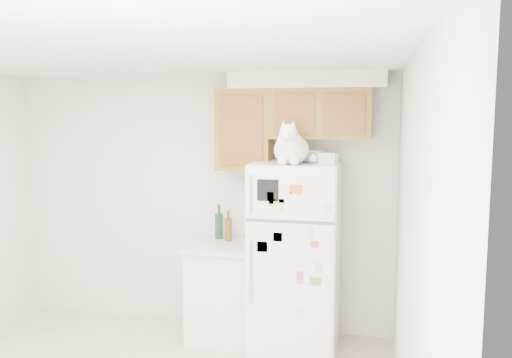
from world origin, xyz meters
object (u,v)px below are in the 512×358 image
(cat, at_px, (291,148))
(storage_box_back, at_px, (312,156))
(base_counter, at_px, (224,290))
(storage_box_front, at_px, (328,158))
(bottle_green, at_px, (219,222))
(bottle_amber, at_px, (228,226))
(refrigerator, at_px, (295,257))

(cat, height_order, storage_box_back, cat)
(base_counter, relative_size, storage_box_back, 5.11)
(storage_box_front, height_order, bottle_green, storage_box_front)
(bottle_green, bearing_deg, cat, -29.06)
(storage_box_back, relative_size, bottle_green, 0.54)
(storage_box_front, relative_size, bottle_amber, 0.50)
(cat, distance_m, storage_box_front, 0.35)
(storage_box_back, height_order, bottle_green, storage_box_back)
(bottle_green, xyz_separation_m, bottle_amber, (0.11, -0.08, -0.02))
(base_counter, xyz_separation_m, storage_box_back, (0.82, 0.07, 1.29))
(bottle_amber, bearing_deg, cat, -27.83)
(base_counter, height_order, cat, cat)
(storage_box_back, relative_size, storage_box_front, 1.20)
(base_counter, xyz_separation_m, cat, (0.67, -0.25, 1.38))
(base_counter, relative_size, bottle_amber, 3.09)
(cat, xyz_separation_m, bottle_green, (-0.76, 0.42, -0.75))
(refrigerator, height_order, cat, cat)
(base_counter, relative_size, cat, 1.73)
(cat, bearing_deg, base_counter, 159.56)
(bottle_amber, bearing_deg, storage_box_back, -1.57)
(base_counter, xyz_separation_m, storage_box_front, (0.97, -0.09, 1.28))
(base_counter, distance_m, cat, 1.55)
(refrigerator, distance_m, bottle_green, 0.85)
(storage_box_front, height_order, bottle_amber, storage_box_front)
(refrigerator, bearing_deg, bottle_amber, 166.02)
(cat, distance_m, storage_box_back, 0.36)
(bottle_amber, bearing_deg, base_counter, -103.00)
(bottle_amber, bearing_deg, storage_box_front, -11.16)
(refrigerator, bearing_deg, bottle_green, 162.42)
(refrigerator, bearing_deg, storage_box_front, -4.23)
(bottle_green, bearing_deg, storage_box_front, -14.19)
(refrigerator, xyz_separation_m, cat, (-0.02, -0.18, 0.99))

